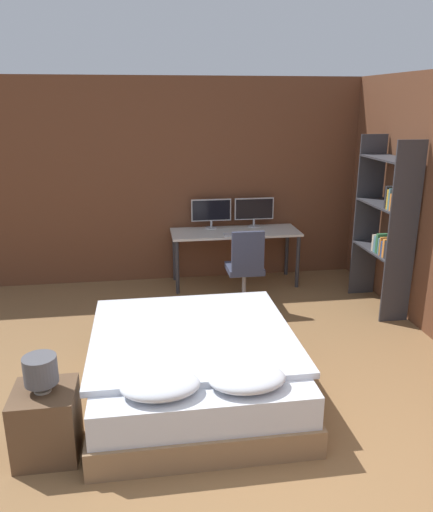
# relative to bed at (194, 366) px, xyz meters

# --- Properties ---
(ground_plane) EXTENTS (20.00, 20.00, 0.00)m
(ground_plane) POSITION_rel_bed_xyz_m (0.54, -1.37, -0.27)
(ground_plane) COLOR brown
(wall_back) EXTENTS (12.00, 0.06, 2.70)m
(wall_back) POSITION_rel_bed_xyz_m (0.54, 2.97, 1.08)
(wall_back) COLOR brown
(wall_back) RESTS_ON ground_plane
(bed) EXTENTS (1.69, 1.93, 0.61)m
(bed) POSITION_rel_bed_xyz_m (0.00, 0.00, 0.00)
(bed) COLOR #846647
(bed) RESTS_ON ground_plane
(nightstand) EXTENTS (0.43, 0.42, 0.50)m
(nightstand) POSITION_rel_bed_xyz_m (-1.10, -0.59, -0.01)
(nightstand) COLOR brown
(nightstand) RESTS_ON ground_plane
(bedside_lamp) EXTENTS (0.23, 0.23, 0.26)m
(bedside_lamp) POSITION_rel_bed_xyz_m (-1.10, -0.59, 0.40)
(bedside_lamp) COLOR gray
(bedside_lamp) RESTS_ON nightstand
(desk) EXTENTS (1.70, 0.61, 0.74)m
(desk) POSITION_rel_bed_xyz_m (0.83, 2.60, 0.39)
(desk) COLOR beige
(desk) RESTS_ON ground_plane
(monitor_left) EXTENTS (0.54, 0.16, 0.40)m
(monitor_left) POSITION_rel_bed_xyz_m (0.53, 2.80, 0.71)
(monitor_left) COLOR #B7B7BC
(monitor_left) RESTS_ON desk
(monitor_right) EXTENTS (0.54, 0.16, 0.40)m
(monitor_right) POSITION_rel_bed_xyz_m (1.13, 2.80, 0.71)
(monitor_right) COLOR #B7B7BC
(monitor_right) RESTS_ON desk
(keyboard) EXTENTS (0.37, 0.13, 0.02)m
(keyboard) POSITION_rel_bed_xyz_m (0.83, 2.40, 0.48)
(keyboard) COLOR #B7B7BC
(keyboard) RESTS_ON desk
(computer_mouse) EXTENTS (0.07, 0.05, 0.04)m
(computer_mouse) POSITION_rel_bed_xyz_m (1.11, 2.40, 0.49)
(computer_mouse) COLOR #B7B7BC
(computer_mouse) RESTS_ON desk
(office_chair) EXTENTS (0.52, 0.52, 0.96)m
(office_chair) POSITION_rel_bed_xyz_m (0.81, 1.84, 0.11)
(office_chair) COLOR black
(office_chair) RESTS_ON ground_plane
(bookshelf) EXTENTS (0.33, 0.89, 2.02)m
(bookshelf) POSITION_rel_bed_xyz_m (2.39, 1.49, 0.80)
(bookshelf) COLOR #333338
(bookshelf) RESTS_ON ground_plane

